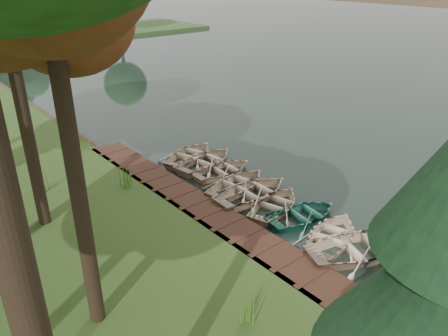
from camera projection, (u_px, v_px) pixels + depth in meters
ground at (226, 197)px, 18.59m from camera, size 300.00×300.00×0.00m
water at (313, 51)px, 49.94m from camera, size 130.00×200.00×0.05m
boardwalk at (196, 206)px, 17.60m from camera, size 1.60×16.00×0.30m
peninsula at (29, 38)px, 57.88m from camera, size 50.00×14.00×0.45m
rowboat_0 at (359, 246)px, 14.62m from camera, size 4.44×3.86×0.77m
rowboat_1 at (333, 233)px, 15.40m from camera, size 3.71×3.13×0.66m
rowboat_2 at (304, 213)px, 16.70m from camera, size 3.35×2.61×0.63m
rowboat_3 at (276, 202)px, 17.42m from camera, size 3.58×3.00×0.64m
rowboat_4 at (253, 190)px, 18.27m from camera, size 3.71×2.71×0.75m
rowboat_5 at (238, 182)px, 18.98m from camera, size 3.70×2.93×0.69m
rowboat_6 at (223, 168)px, 20.38m from camera, size 3.22×2.39×0.64m
rowboat_7 at (206, 159)px, 21.24m from camera, size 3.86×3.05×0.72m
rowboat_8 at (190, 153)px, 21.91m from camera, size 4.01×3.44×0.70m
tree_2 at (49, 8)px, 8.49m from camera, size 3.86×3.86×9.67m
reeds_0 at (249, 305)px, 11.46m from camera, size 0.60×0.60×1.15m
reeds_1 at (127, 175)px, 18.60m from camera, size 0.60×0.60×1.11m
reeds_2 at (43, 180)px, 18.19m from camera, size 0.60×0.60×1.04m
reeds_3 at (85, 140)px, 22.42m from camera, size 0.60×0.60×0.99m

